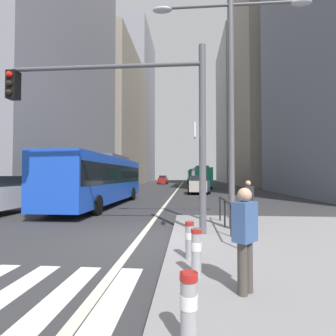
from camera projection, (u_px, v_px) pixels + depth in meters
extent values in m
plane|color=#303033|center=(174.00, 193.00, 27.71)|extent=(160.00, 160.00, 0.00)
cube|color=silver|center=(51.00, 306.00, 3.84)|extent=(0.45, 3.20, 0.01)
cube|color=silver|center=(109.00, 308.00, 3.77)|extent=(0.45, 3.20, 0.01)
cube|color=silver|center=(170.00, 311.00, 3.69)|extent=(0.45, 3.20, 0.01)
cube|color=silver|center=(233.00, 313.00, 3.62)|extent=(0.45, 3.20, 0.01)
cube|color=beige|center=(178.00, 189.00, 37.67)|extent=(0.20, 80.00, 0.01)
cube|color=gray|center=(107.00, 119.00, 55.02)|extent=(13.17, 24.87, 28.43)
cube|color=gray|center=(135.00, 107.00, 84.34)|extent=(10.35, 23.38, 49.01)
cube|color=gray|center=(267.00, 47.00, 49.59)|extent=(12.08, 21.61, 53.94)
cube|color=#9E9EA3|center=(240.00, 112.00, 76.53)|extent=(11.44, 24.15, 41.89)
cube|color=blue|center=(101.00, 179.00, 16.54)|extent=(2.62, 12.03, 2.75)
cube|color=black|center=(101.00, 174.00, 16.55)|extent=(2.66, 11.79, 1.10)
cube|color=#4C4C51|center=(110.00, 158.00, 18.38)|extent=(1.79, 4.34, 0.30)
cylinder|color=black|center=(97.00, 205.00, 12.57)|extent=(0.31, 1.00, 1.00)
cylinder|color=black|center=(51.00, 205.00, 12.79)|extent=(0.31, 1.00, 1.00)
cylinder|color=black|center=(132.00, 194.00, 20.23)|extent=(0.31, 1.00, 1.00)
cylinder|color=black|center=(103.00, 194.00, 20.44)|extent=(0.31, 1.00, 1.00)
cylinder|color=black|center=(28.00, 206.00, 13.69)|extent=(0.23, 0.64, 0.64)
cube|color=#198456|center=(201.00, 177.00, 40.48)|extent=(2.80, 10.63, 2.75)
cube|color=black|center=(201.00, 175.00, 40.49)|extent=(2.84, 10.42, 1.10)
cube|color=#4C4C51|center=(202.00, 167.00, 38.94)|extent=(1.86, 3.85, 0.30)
cylinder|color=black|center=(192.00, 184.00, 43.88)|extent=(0.33, 1.01, 1.00)
cylinder|color=black|center=(206.00, 184.00, 43.76)|extent=(0.33, 1.01, 1.00)
cylinder|color=black|center=(195.00, 185.00, 37.13)|extent=(0.33, 1.01, 1.00)
cylinder|color=black|center=(211.00, 185.00, 37.01)|extent=(0.33, 1.01, 1.00)
cube|color=#198456|center=(193.00, 176.00, 58.99)|extent=(2.76, 11.08, 2.75)
cube|color=black|center=(193.00, 175.00, 59.00)|extent=(2.80, 10.86, 1.10)
cube|color=#4C4C51|center=(194.00, 170.00, 57.38)|extent=(1.84, 4.01, 0.30)
cylinder|color=black|center=(188.00, 181.00, 62.54)|extent=(0.32, 1.01, 1.00)
cylinder|color=black|center=(198.00, 181.00, 62.41)|extent=(0.32, 1.01, 1.00)
cylinder|color=black|center=(189.00, 182.00, 55.50)|extent=(0.32, 1.01, 1.00)
cylinder|color=black|center=(200.00, 182.00, 55.37)|extent=(0.32, 1.01, 1.00)
cube|color=gold|center=(162.00, 179.00, 67.96)|extent=(1.86, 4.21, 1.10)
cube|color=black|center=(162.00, 176.00, 68.14)|extent=(1.54, 2.29, 0.52)
cylinder|color=black|center=(165.00, 182.00, 66.47)|extent=(0.23, 0.64, 0.64)
cylinder|color=black|center=(158.00, 182.00, 66.58)|extent=(0.23, 0.64, 0.64)
cylinder|color=black|center=(166.00, 181.00, 69.31)|extent=(0.23, 0.64, 0.64)
cylinder|color=black|center=(159.00, 181.00, 69.42)|extent=(0.23, 0.64, 0.64)
cube|color=#232838|center=(200.00, 185.00, 27.98)|extent=(1.89, 4.15, 1.10)
cube|color=black|center=(200.00, 178.00, 27.85)|extent=(1.55, 2.26, 0.52)
cylinder|color=black|center=(191.00, 190.00, 29.40)|extent=(0.24, 0.65, 0.64)
cylinder|color=black|center=(207.00, 190.00, 29.31)|extent=(0.24, 0.65, 0.64)
cylinder|color=black|center=(192.00, 191.00, 26.62)|extent=(0.24, 0.65, 0.64)
cylinder|color=black|center=(209.00, 191.00, 26.52)|extent=(0.24, 0.65, 0.64)
cube|color=#B2A899|center=(197.00, 186.00, 27.11)|extent=(1.79, 4.15, 1.10)
cube|color=black|center=(197.00, 178.00, 26.98)|extent=(1.50, 2.24, 0.52)
cylinder|color=black|center=(189.00, 190.00, 28.57)|extent=(0.22, 0.64, 0.64)
cylinder|color=black|center=(205.00, 190.00, 28.43)|extent=(0.22, 0.64, 0.64)
cylinder|color=black|center=(189.00, 192.00, 25.76)|extent=(0.22, 0.64, 0.64)
cylinder|color=black|center=(207.00, 192.00, 25.62)|extent=(0.22, 0.64, 0.64)
cube|color=maroon|center=(163.00, 180.00, 57.22)|extent=(1.96, 4.24, 1.10)
cube|color=black|center=(163.00, 177.00, 57.39)|extent=(1.59, 2.31, 0.52)
cylinder|color=black|center=(166.00, 183.00, 55.68)|extent=(0.25, 0.65, 0.64)
cylinder|color=black|center=(158.00, 183.00, 55.91)|extent=(0.25, 0.65, 0.64)
cylinder|color=black|center=(168.00, 183.00, 58.50)|extent=(0.25, 0.65, 0.64)
cylinder|color=black|center=(160.00, 183.00, 58.72)|extent=(0.25, 0.65, 0.64)
cylinder|color=#515156|center=(203.00, 138.00, 8.06)|extent=(0.22, 0.22, 6.00)
cylinder|color=#515156|center=(105.00, 67.00, 8.38)|extent=(6.36, 0.14, 0.14)
cube|color=black|center=(13.00, 85.00, 8.62)|extent=(0.34, 0.34, 0.95)
sphere|color=red|center=(9.00, 74.00, 8.43)|extent=(0.20, 0.20, 0.20)
sphere|color=black|center=(9.00, 83.00, 8.42)|extent=(0.20, 0.20, 0.20)
sphere|color=black|center=(9.00, 92.00, 8.41)|extent=(0.20, 0.20, 0.20)
cube|color=white|center=(195.00, 131.00, 7.91)|extent=(0.04, 0.60, 0.44)
cylinder|color=#56565B|center=(231.00, 113.00, 8.82)|extent=(0.20, 0.20, 8.00)
cylinder|color=#56565B|center=(196.00, 7.00, 9.02)|extent=(2.40, 0.10, 0.10)
ellipsoid|color=#B2B2B7|center=(162.00, 10.00, 9.11)|extent=(0.70, 0.32, 0.20)
cylinder|color=#56565B|center=(265.00, 3.00, 8.83)|extent=(2.40, 0.10, 0.10)
ellipsoid|color=#B2B2B7|center=(301.00, 3.00, 8.74)|extent=(0.70, 0.32, 0.20)
cylinder|color=#99999E|center=(189.00, 310.00, 2.69)|extent=(0.18, 0.18, 0.79)
cylinder|color=white|center=(189.00, 301.00, 2.69)|extent=(0.19, 0.19, 0.14)
cylinder|color=#B21E19|center=(189.00, 276.00, 2.70)|extent=(0.20, 0.20, 0.08)
cylinder|color=#99999E|center=(196.00, 252.00, 4.64)|extent=(0.18, 0.18, 0.85)
cylinder|color=white|center=(196.00, 246.00, 4.64)|extent=(0.19, 0.19, 0.15)
cylinder|color=#B21E19|center=(196.00, 231.00, 4.65)|extent=(0.20, 0.20, 0.08)
cylinder|color=#99999E|center=(190.00, 240.00, 5.56)|extent=(0.18, 0.18, 0.81)
cylinder|color=white|center=(190.00, 236.00, 5.57)|extent=(0.19, 0.19, 0.15)
cylinder|color=#B21E19|center=(190.00, 223.00, 5.57)|extent=(0.20, 0.20, 0.08)
cylinder|color=black|center=(240.00, 230.00, 6.26)|extent=(0.06, 0.06, 0.95)
cylinder|color=black|center=(231.00, 220.00, 7.59)|extent=(0.06, 0.06, 0.95)
cylinder|color=black|center=(225.00, 214.00, 8.91)|extent=(0.06, 0.06, 0.95)
cylinder|color=black|center=(220.00, 209.00, 10.24)|extent=(0.06, 0.06, 0.95)
cylinder|color=black|center=(228.00, 202.00, 8.27)|extent=(0.06, 3.99, 0.06)
cylinder|color=#423D38|center=(248.00, 266.00, 3.99)|extent=(0.15, 0.15, 0.80)
cylinder|color=#423D38|center=(242.00, 269.00, 3.88)|extent=(0.15, 0.15, 0.80)
cube|color=#38568E|center=(245.00, 222.00, 3.96)|extent=(0.43, 0.44, 0.61)
sphere|color=tan|center=(245.00, 195.00, 3.97)|extent=(0.22, 0.22, 0.22)
cylinder|color=#2D334C|center=(246.00, 211.00, 10.13)|extent=(0.15, 0.15, 0.79)
cylinder|color=#2D334C|center=(250.00, 211.00, 10.15)|extent=(0.15, 0.15, 0.79)
cube|color=#232328|center=(248.00, 194.00, 10.16)|extent=(0.42, 0.31, 0.61)
sphere|color=tan|center=(248.00, 183.00, 10.17)|extent=(0.22, 0.22, 0.22)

